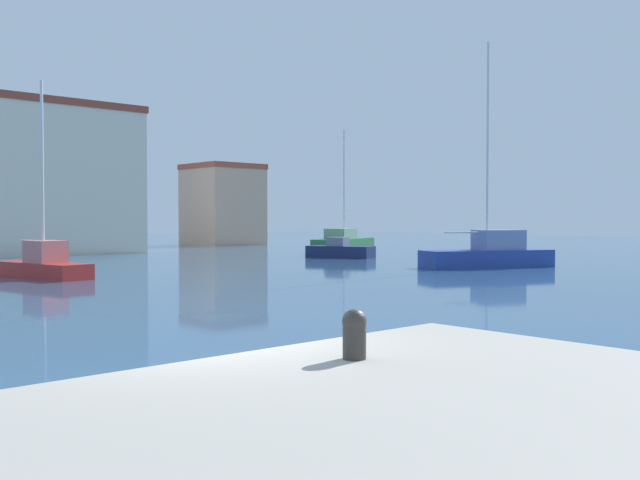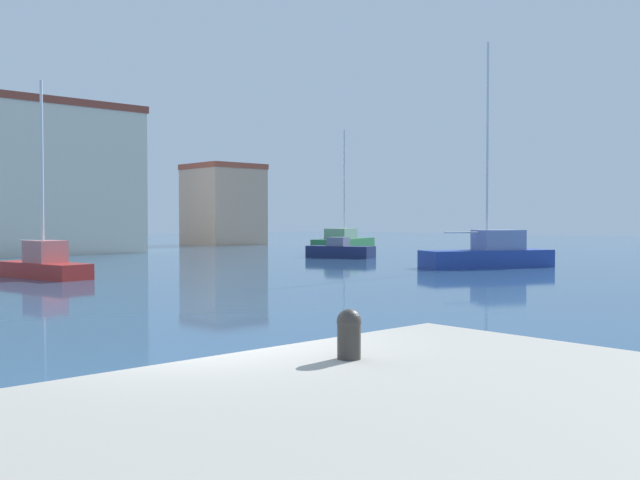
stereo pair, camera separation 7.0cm
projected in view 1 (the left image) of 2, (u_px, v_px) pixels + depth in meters
The scene contains 8 objects.
water at pixel (236, 271), 33.92m from camera, with size 160.00×160.00×0.00m, color #2D5175.
mooring_bollard at pixel (354, 332), 7.64m from camera, with size 0.26×0.26×0.53m.
sailboat_green_mid_harbor at pixel (343, 243), 54.16m from camera, with size 7.59×4.54×9.14m.
sailboat_red_center_channel at pixel (44, 264), 30.16m from camera, with size 2.35×5.19×8.22m.
sailboat_blue_distant_north at pixel (490, 253), 36.72m from camera, with size 7.07×4.42×11.38m.
motorboat_navy_far_left at pixel (340, 251), 45.88m from camera, with size 2.86×4.52×1.30m.
harbor_office at pixel (40, 178), 50.61m from camera, with size 13.10×7.18×10.59m.
warehouse_block at pixel (223, 204), 69.34m from camera, with size 6.14×6.31×7.68m.
Camera 1 is at (-4.99, -7.61, 2.47)m, focal length 40.58 mm.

